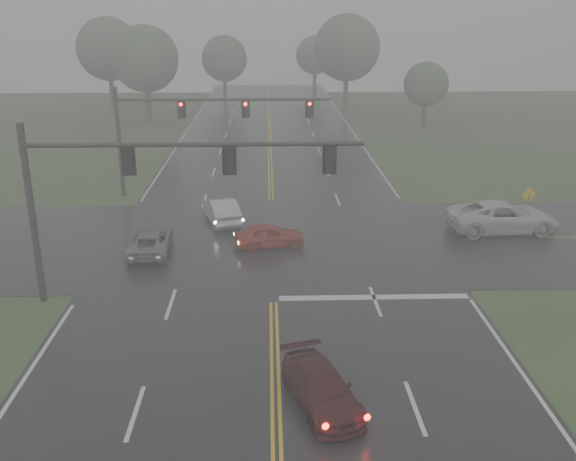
{
  "coord_description": "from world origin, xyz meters",
  "views": [
    {
      "loc": [
        -0.17,
        -11.59,
        12.21
      ],
      "look_at": [
        0.7,
        16.0,
        2.68
      ],
      "focal_mm": 40.0,
      "sensor_mm": 36.0,
      "label": 1
    }
  ],
  "objects_px": {
    "car_grey": "(151,253)",
    "sedan_maroon": "(321,405)",
    "pickup_white": "(501,231)",
    "signal_gantry_far": "(185,119)",
    "signal_gantry_near": "(133,178)",
    "sedan_red": "(269,247)",
    "sedan_silver": "(222,222)"
  },
  "relations": [
    {
      "from": "sedan_maroon",
      "to": "sedan_red",
      "type": "xyz_separation_m",
      "value": [
        -1.63,
        14.79,
        0.0
      ]
    },
    {
      "from": "sedan_maroon",
      "to": "pickup_white",
      "type": "relative_size",
      "value": 0.68
    },
    {
      "from": "sedan_red",
      "to": "car_grey",
      "type": "xyz_separation_m",
      "value": [
        -6.25,
        -0.76,
        0.0
      ]
    },
    {
      "from": "signal_gantry_near",
      "to": "car_grey",
      "type": "bearing_deg",
      "value": 95.64
    },
    {
      "from": "car_grey",
      "to": "pickup_white",
      "type": "bearing_deg",
      "value": -173.85
    },
    {
      "from": "pickup_white",
      "to": "sedan_red",
      "type": "bearing_deg",
      "value": 95.76
    },
    {
      "from": "signal_gantry_near",
      "to": "sedan_silver",
      "type": "bearing_deg",
      "value": 75.23
    },
    {
      "from": "sedan_maroon",
      "to": "signal_gantry_far",
      "type": "distance_m",
      "value": 26.79
    },
    {
      "from": "sedan_maroon",
      "to": "car_grey",
      "type": "bearing_deg",
      "value": 102.39
    },
    {
      "from": "sedan_silver",
      "to": "pickup_white",
      "type": "distance_m",
      "value": 16.5
    },
    {
      "from": "car_grey",
      "to": "signal_gantry_far",
      "type": "bearing_deg",
      "value": -95.89
    },
    {
      "from": "signal_gantry_far",
      "to": "car_grey",
      "type": "bearing_deg",
      "value": -93.7
    },
    {
      "from": "sedan_silver",
      "to": "signal_gantry_near",
      "type": "bearing_deg",
      "value": 59.77
    },
    {
      "from": "sedan_maroon",
      "to": "pickup_white",
      "type": "height_order",
      "value": "pickup_white"
    },
    {
      "from": "car_grey",
      "to": "signal_gantry_far",
      "type": "height_order",
      "value": "signal_gantry_far"
    },
    {
      "from": "car_grey",
      "to": "signal_gantry_far",
      "type": "xyz_separation_m",
      "value": [
        0.73,
        11.25,
        5.25
      ]
    },
    {
      "from": "pickup_white",
      "to": "sedan_maroon",
      "type": "bearing_deg",
      "value": 141.71
    },
    {
      "from": "pickup_white",
      "to": "signal_gantry_far",
      "type": "relative_size",
      "value": 0.44
    },
    {
      "from": "sedan_red",
      "to": "pickup_white",
      "type": "relative_size",
      "value": 0.6
    },
    {
      "from": "sedan_silver",
      "to": "signal_gantry_near",
      "type": "distance_m",
      "value": 12.44
    },
    {
      "from": "signal_gantry_far",
      "to": "pickup_white",
      "type": "bearing_deg",
      "value": -23.72
    },
    {
      "from": "pickup_white",
      "to": "signal_gantry_near",
      "type": "relative_size",
      "value": 0.44
    },
    {
      "from": "sedan_red",
      "to": "signal_gantry_far",
      "type": "xyz_separation_m",
      "value": [
        -5.52,
        10.5,
        5.25
      ]
    },
    {
      "from": "pickup_white",
      "to": "signal_gantry_far",
      "type": "xyz_separation_m",
      "value": [
        -19.03,
        8.36,
        5.25
      ]
    },
    {
      "from": "sedan_red",
      "to": "signal_gantry_far",
      "type": "relative_size",
      "value": 0.26
    },
    {
      "from": "sedan_red",
      "to": "signal_gantry_near",
      "type": "distance_m",
      "value": 10.23
    },
    {
      "from": "sedan_maroon",
      "to": "sedan_silver",
      "type": "distance_m",
      "value": 19.63
    },
    {
      "from": "sedan_silver",
      "to": "signal_gantry_far",
      "type": "height_order",
      "value": "signal_gantry_far"
    },
    {
      "from": "signal_gantry_near",
      "to": "signal_gantry_far",
      "type": "height_order",
      "value": "signal_gantry_near"
    },
    {
      "from": "sedan_maroon",
      "to": "signal_gantry_far",
      "type": "relative_size",
      "value": 0.3
    },
    {
      "from": "sedan_maroon",
      "to": "signal_gantry_far",
      "type": "xyz_separation_m",
      "value": [
        -7.15,
        25.28,
        5.25
      ]
    },
    {
      "from": "car_grey",
      "to": "sedan_maroon",
      "type": "bearing_deg",
      "value": 117.14
    }
  ]
}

